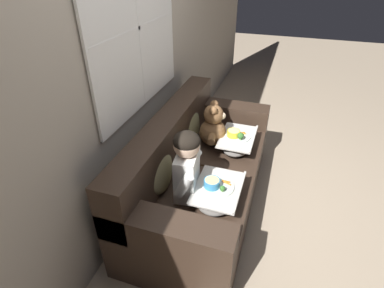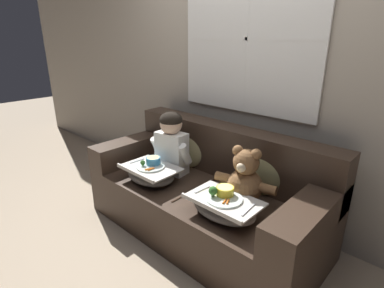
% 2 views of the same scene
% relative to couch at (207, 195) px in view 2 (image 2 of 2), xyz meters
% --- Properties ---
extents(ground_plane, '(14.00, 14.00, 0.00)m').
position_rel_couch_xyz_m(ground_plane, '(0.00, -0.06, -0.32)').
color(ground_plane, tan).
extents(wall_back_with_window, '(8.00, 0.08, 2.60)m').
position_rel_couch_xyz_m(wall_back_with_window, '(0.00, 0.50, 1.00)').
color(wall_back_with_window, '#A89E8E').
rests_on(wall_back_with_window, ground_plane).
extents(couch, '(1.95, 0.88, 0.85)m').
position_rel_couch_xyz_m(couch, '(0.00, 0.00, 0.00)').
color(couch, '#38281E').
rests_on(couch, ground_plane).
extents(throw_pillow_behind_child, '(0.39, 0.19, 0.41)m').
position_rel_couch_xyz_m(throw_pillow_behind_child, '(-0.38, 0.19, 0.29)').
color(throw_pillow_behind_child, tan).
rests_on(throw_pillow_behind_child, couch).
extents(throw_pillow_behind_teddy, '(0.39, 0.19, 0.41)m').
position_rel_couch_xyz_m(throw_pillow_behind_teddy, '(0.38, 0.19, 0.29)').
color(throw_pillow_behind_teddy, '#898456').
rests_on(throw_pillow_behind_teddy, couch).
extents(child_figure, '(0.40, 0.21, 0.55)m').
position_rel_couch_xyz_m(child_figure, '(-0.38, -0.03, 0.40)').
color(child_figure, white).
rests_on(child_figure, couch).
extents(teddy_bear, '(0.46, 0.33, 0.43)m').
position_rel_couch_xyz_m(teddy_bear, '(0.38, -0.04, 0.28)').
color(teddy_bear, brown).
rests_on(teddy_bear, couch).
extents(lap_tray_child, '(0.46, 0.34, 0.19)m').
position_rel_couch_xyz_m(lap_tray_child, '(-0.38, -0.27, 0.17)').
color(lap_tray_child, slate).
rests_on(lap_tray_child, child_figure).
extents(lap_tray_teddy, '(0.49, 0.31, 0.21)m').
position_rel_couch_xyz_m(lap_tray_teddy, '(0.38, -0.27, 0.17)').
color(lap_tray_teddy, slate).
rests_on(lap_tray_teddy, teddy_bear).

